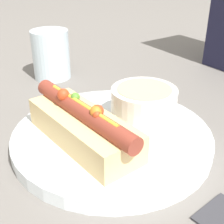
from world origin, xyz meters
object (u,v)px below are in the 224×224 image
at_px(hot_dog, 83,125).
at_px(spoon, 120,114).
at_px(soup_bowl, 145,104).
at_px(drinking_glass, 51,55).

bearing_deg(hot_dog, spoon, 106.22).
relative_size(hot_dog, soup_bowl, 2.11).
bearing_deg(drinking_glass, soup_bowl, 3.19).
bearing_deg(hot_dog, drinking_glass, 159.20).
height_order(hot_dog, soup_bowl, hot_dog).
height_order(hot_dog, spoon, hot_dog).
distance_m(hot_dog, soup_bowl, 0.10).
bearing_deg(spoon, drinking_glass, 114.26).
xyz_separation_m(hot_dog, soup_bowl, (0.00, 0.10, 0.00)).
height_order(soup_bowl, drinking_glass, drinking_glass).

